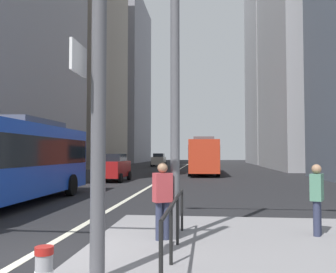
{
  "coord_description": "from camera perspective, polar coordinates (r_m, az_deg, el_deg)",
  "views": [
    {
      "loc": [
        3.4,
        -6.74,
        1.99
      ],
      "look_at": [
        -1.09,
        35.07,
        3.9
      ],
      "focal_mm": 39.02,
      "sensor_mm": 36.0,
      "label": 1
    }
  ],
  "objects": [
    {
      "name": "car_oncoming_far",
      "position": [
        54.68,
        -1.45,
        -3.65
      ],
      "size": [
        2.13,
        4.43,
        1.94
      ],
      "color": "#B2A899",
      "rests_on": "ground"
    },
    {
      "name": "pedestrian_waiting",
      "position": [
        7.87,
        -0.86,
        -9.44
      ],
      "size": [
        0.45,
        0.4,
        1.63
      ],
      "color": "#2D334C",
      "rests_on": "median_island"
    },
    {
      "name": "street_lamp_post",
      "position": [
        8.59,
        1.09,
        19.94
      ],
      "size": [
        5.5,
        0.32,
        8.0
      ],
      "color": "#56565B",
      "rests_on": "median_island"
    },
    {
      "name": "pedestrian_walking",
      "position": [
        8.91,
        22.24,
        -8.63
      ],
      "size": [
        0.38,
        0.45,
        1.59
      ],
      "color": "#2D334C",
      "rests_on": "median_island"
    },
    {
      "name": "office_tower_left_mid",
      "position": [
        59.35,
        -13.69,
        14.47
      ],
      "size": [
        10.6,
        20.69,
        38.68
      ],
      "primitive_type": "cube",
      "color": "gray",
      "rests_on": "ground"
    },
    {
      "name": "car_oncoming_mid",
      "position": [
        26.19,
        -8.65,
        -4.76
      ],
      "size": [
        2.04,
        4.06,
        1.94
      ],
      "color": "maroon",
      "rests_on": "ground"
    },
    {
      "name": "city_bus_red_receding",
      "position": [
        34.85,
        5.57,
        -2.84
      ],
      "size": [
        2.85,
        11.84,
        3.4
      ],
      "color": "red",
      "rests_on": "ground"
    },
    {
      "name": "office_tower_right_far",
      "position": [
        75.63,
        16.85,
        16.66
      ],
      "size": [
        10.86,
        18.82,
        53.61
      ],
      "primitive_type": "cube",
      "color": "#9E9EA3",
      "rests_on": "ground"
    },
    {
      "name": "pedestrian_railing",
      "position": [
        6.84,
        1.03,
        -12.03
      ],
      "size": [
        0.06,
        4.02,
        0.98
      ],
      "color": "black",
      "rests_on": "median_island"
    },
    {
      "name": "lane_centre_line",
      "position": [
        36.95,
        0.84,
        -5.68
      ],
      "size": [
        0.2,
        80.0,
        0.01
      ],
      "primitive_type": "cube",
      "color": "beige",
      "rests_on": "ground"
    },
    {
      "name": "car_receding_far",
      "position": [
        60.26,
        6.56,
        -3.54
      ],
      "size": [
        2.07,
        4.33,
        1.94
      ],
      "color": "gold",
      "rests_on": "ground"
    },
    {
      "name": "car_receding_near",
      "position": [
        54.15,
        6.49,
        -3.65
      ],
      "size": [
        2.2,
        4.25,
        1.94
      ],
      "color": "silver",
      "rests_on": "ground"
    },
    {
      "name": "ground_plane",
      "position": [
        27.03,
        -1.12,
        -6.82
      ],
      "size": [
        160.0,
        160.0,
        0.0
      ],
      "primitive_type": "plane",
      "color": "black"
    },
    {
      "name": "office_tower_left_far",
      "position": [
        83.34,
        -7.53,
        8.44
      ],
      "size": [
        10.91,
        20.94,
        35.86
      ],
      "primitive_type": "cube",
      "color": "gray",
      "rests_on": "ground"
    },
    {
      "name": "city_bus_blue_oncoming",
      "position": [
        14.92,
        -23.87,
        -2.97
      ],
      "size": [
        2.82,
        11.12,
        3.4
      ],
      "color": "blue",
      "rests_on": "ground"
    }
  ]
}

